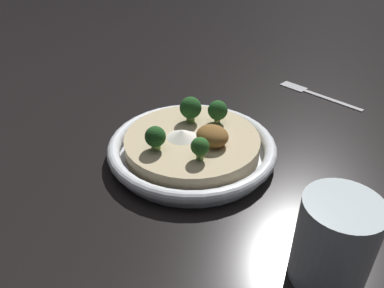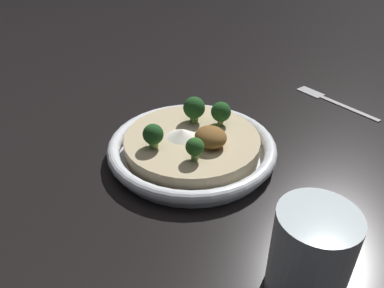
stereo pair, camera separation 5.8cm
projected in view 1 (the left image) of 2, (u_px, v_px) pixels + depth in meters
ground_plane at (192, 156)px, 0.59m from camera, size 6.00×6.00×0.00m
risotto_bowl at (192, 147)px, 0.58m from camera, size 0.26×0.26×0.04m
cheese_sprinkle at (182, 134)px, 0.57m from camera, size 0.05×0.05×0.01m
crispy_onion_garnish at (212, 136)px, 0.55m from camera, size 0.05×0.05×0.03m
broccoli_left at (191, 108)px, 0.60m from camera, size 0.04×0.04×0.04m
broccoli_back_left at (218, 111)px, 0.60m from camera, size 0.03×0.03×0.04m
broccoli_right at (200, 147)px, 0.51m from camera, size 0.03×0.03×0.03m
broccoli_front_left at (155, 137)px, 0.53m from camera, size 0.03×0.03×0.04m
drinking_glass at (334, 242)px, 0.38m from camera, size 0.08×0.08×0.10m
fork_utensil at (311, 92)px, 0.78m from camera, size 0.18×0.03×0.00m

